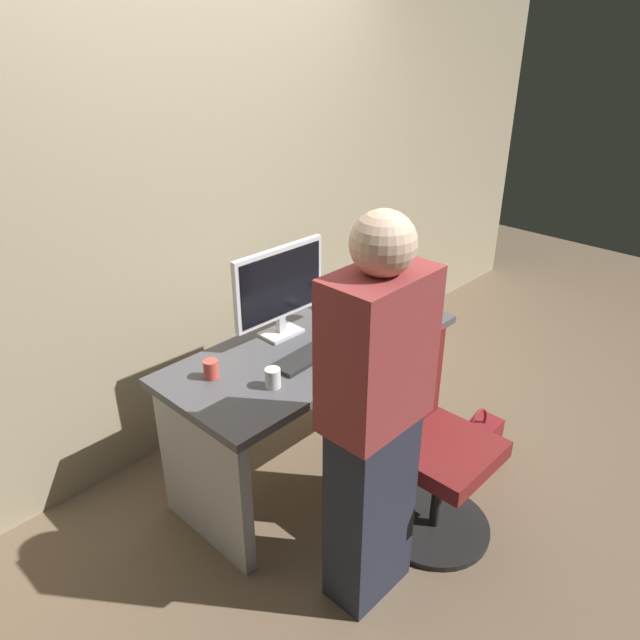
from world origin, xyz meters
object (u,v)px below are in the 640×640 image
(monitor, at_px, (280,287))
(cup_near_keyboard, at_px, (273,378))
(keyboard, at_px, (312,354))
(cell_phone, at_px, (401,318))
(desk, at_px, (313,384))
(book_stack, at_px, (341,302))
(person_at_desk, at_px, (374,422))
(cup_by_monitor, at_px, (211,369))
(office_chair, at_px, (431,451))
(mouse, at_px, (356,330))
(handbag, at_px, (474,448))

(monitor, height_order, cup_near_keyboard, monitor)
(keyboard, relative_size, cell_phone, 2.99)
(desk, distance_m, cup_near_keyboard, 0.49)
(cell_phone, bearing_deg, cup_near_keyboard, -160.46)
(monitor, xyz_separation_m, book_stack, (0.43, -0.02, -0.22))
(keyboard, bearing_deg, person_at_desk, -119.23)
(cup_by_monitor, height_order, book_stack, cup_by_monitor)
(desk, height_order, cup_by_monitor, cup_by_monitor)
(office_chair, xyz_separation_m, mouse, (0.17, 0.60, 0.33))
(cup_by_monitor, xyz_separation_m, book_stack, (0.92, 0.06, -0.01))
(office_chair, bearing_deg, monitor, 96.73)
(monitor, distance_m, book_stack, 0.49)
(office_chair, height_order, book_stack, office_chair)
(mouse, distance_m, cup_near_keyboard, 0.62)
(desk, height_order, cup_near_keyboard, cup_near_keyboard)
(office_chair, distance_m, monitor, 1.03)
(office_chair, bearing_deg, cup_by_monitor, 127.06)
(mouse, bearing_deg, person_at_desk, -135.13)
(keyboard, height_order, book_stack, book_stack)
(mouse, xyz_separation_m, cell_phone, (0.28, -0.07, -0.01))
(office_chair, height_order, monitor, monitor)
(handbag, bearing_deg, desk, 131.71)
(cup_near_keyboard, bearing_deg, cup_by_monitor, 118.63)
(cup_near_keyboard, bearing_deg, handbag, -27.61)
(desk, height_order, mouse, mouse)
(cup_near_keyboard, xyz_separation_m, cell_phone, (0.90, -0.01, -0.04))
(person_at_desk, distance_m, book_stack, 1.17)
(person_at_desk, relative_size, book_stack, 7.51)
(person_at_desk, distance_m, handbag, 1.18)
(desk, xyz_separation_m, person_at_desk, (-0.39, -0.69, 0.32))
(handbag, bearing_deg, cell_phone, 95.41)
(desk, distance_m, keyboard, 0.26)
(office_chair, relative_size, person_at_desk, 0.57)
(person_at_desk, height_order, book_stack, person_at_desk)
(keyboard, bearing_deg, mouse, -2.96)
(keyboard, xyz_separation_m, book_stack, (0.48, 0.24, 0.03))
(office_chair, xyz_separation_m, keyboard, (-0.15, 0.60, 0.33))
(monitor, bearing_deg, mouse, -44.05)
(book_stack, bearing_deg, handbag, -78.71)
(book_stack, xyz_separation_m, handbag, (0.16, -0.80, -0.64))
(office_chair, distance_m, person_at_desk, 0.62)
(keyboard, distance_m, cup_near_keyboard, 0.31)
(keyboard, height_order, cup_by_monitor, cup_by_monitor)
(cup_by_monitor, distance_m, cell_phone, 1.07)
(desk, bearing_deg, keyboard, -138.24)
(office_chair, relative_size, cup_by_monitor, 11.10)
(office_chair, distance_m, mouse, 0.70)
(cup_near_keyboard, bearing_deg, book_stack, 21.43)
(person_at_desk, distance_m, keyboard, 0.70)
(handbag, bearing_deg, office_chair, -175.86)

